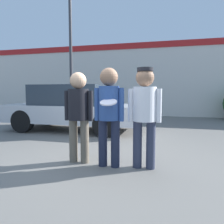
# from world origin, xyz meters

# --- Properties ---
(ground_plane) EXTENTS (56.00, 56.00, 0.00)m
(ground_plane) POSITION_xyz_m (0.00, 0.00, 0.00)
(ground_plane) COLOR #66635E
(storefront_building) EXTENTS (24.00, 0.22, 3.76)m
(storefront_building) POSITION_xyz_m (0.00, 7.80, 1.91)
(storefront_building) COLOR silver
(storefront_building) RESTS_ON ground
(person_left) EXTENTS (0.54, 0.37, 1.61)m
(person_left) POSITION_xyz_m (-0.35, -0.12, 0.95)
(person_left) COLOR #665B4C
(person_left) RESTS_ON ground
(person_middle_with_frisbee) EXTENTS (0.51, 0.55, 1.66)m
(person_middle_with_frisbee) POSITION_xyz_m (0.23, -0.20, 0.99)
(person_middle_with_frisbee) COLOR #1E2338
(person_middle_with_frisbee) RESTS_ON ground
(person_right) EXTENTS (0.54, 0.37, 1.66)m
(person_right) POSITION_xyz_m (0.81, -0.12, 1.00)
(person_right) COLOR #2D3347
(person_right) RESTS_ON ground
(parked_car_near) EXTENTS (4.32, 1.84, 1.48)m
(parked_car_near) POSITION_xyz_m (-1.89, 2.88, 0.75)
(parked_car_near) COLOR #B7BABF
(parked_car_near) RESTS_ON ground
(street_lamp) EXTENTS (1.09, 0.35, 5.51)m
(street_lamp) POSITION_xyz_m (-2.47, 4.45, 3.38)
(street_lamp) COLOR #38383D
(street_lamp) RESTS_ON ground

